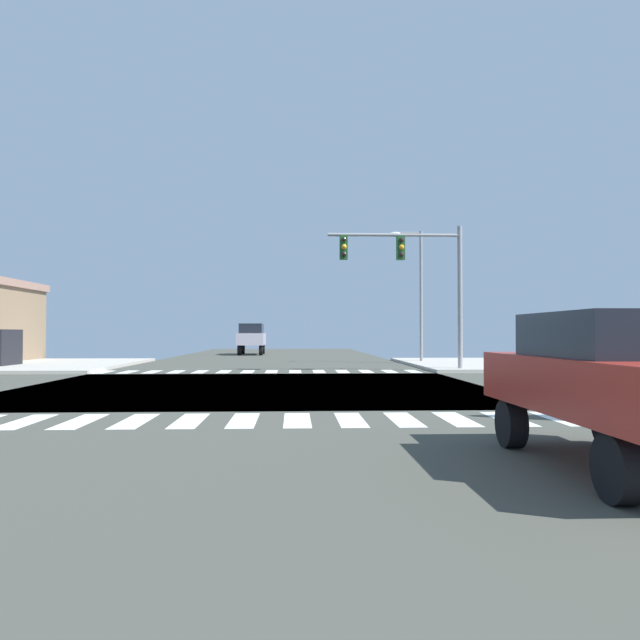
% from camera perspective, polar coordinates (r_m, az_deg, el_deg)
% --- Properties ---
extents(ground, '(90.00, 90.00, 0.05)m').
position_cam_1_polar(ground, '(18.98, -6.04, -6.21)').
color(ground, '#43443B').
extents(sidewalk_corner_ne, '(12.00, 12.00, 0.14)m').
position_cam_1_polar(sidewalk_corner_ne, '(33.09, 18.53, -3.85)').
color(sidewalk_corner_ne, '#B2ADA3').
rests_on(sidewalk_corner_ne, ground).
extents(sidewalk_corner_nw, '(12.00, 12.00, 0.14)m').
position_cam_1_polar(sidewalk_corner_nw, '(34.01, -27.15, -3.71)').
color(sidewalk_corner_nw, '#B3AEA1').
rests_on(sidewalk_corner_nw, ground).
extents(crosswalk_near, '(13.50, 2.00, 0.01)m').
position_cam_1_polar(crosswalk_near, '(11.77, -9.53, -9.13)').
color(crosswalk_near, white).
rests_on(crosswalk_near, ground).
extents(crosswalk_far, '(13.50, 2.00, 0.01)m').
position_cam_1_polar(crosswalk_far, '(26.26, -5.59, -4.76)').
color(crosswalk_far, white).
rests_on(crosswalk_far, ground).
extents(traffic_signal_mast, '(5.74, 0.55, 6.19)m').
position_cam_1_polar(traffic_signal_mast, '(26.53, 8.12, 5.11)').
color(traffic_signal_mast, gray).
rests_on(traffic_signal_mast, ground).
extents(street_lamp, '(1.78, 0.32, 7.13)m').
position_cam_1_polar(street_lamp, '(33.67, 8.86, 3.40)').
color(street_lamp, gray).
rests_on(street_lamp, ground).
extents(sedan_crossing_2, '(1.80, 4.30, 1.88)m').
position_cam_1_polar(sedan_crossing_2, '(8.19, 25.45, -4.67)').
color(sedan_crossing_2, black).
rests_on(sedan_crossing_2, ground).
extents(suv_leading_1, '(1.96, 4.60, 2.34)m').
position_cam_1_polar(suv_leading_1, '(47.03, -6.33, -1.50)').
color(suv_leading_1, black).
rests_on(suv_leading_1, ground).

